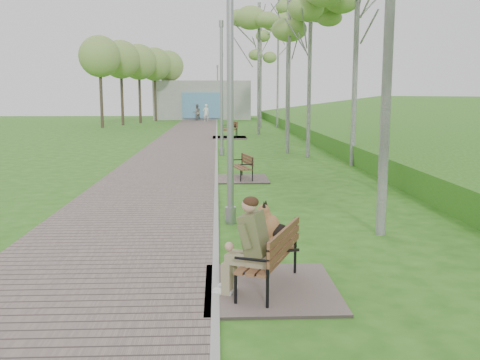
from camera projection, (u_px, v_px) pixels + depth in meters
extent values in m
plane|color=#2A6316|center=(216.00, 295.00, 6.93)|extent=(120.00, 120.00, 0.00)
cube|color=#6D5B58|center=(183.00, 144.00, 28.06)|extent=(3.50, 67.00, 0.04)
cube|color=#999993|center=(217.00, 144.00, 28.13)|extent=(0.10, 67.00, 0.05)
cube|color=#52952F|center=(452.00, 146.00, 27.16)|extent=(14.00, 70.00, 1.60)
cube|color=#9E9E99|center=(203.00, 100.00, 56.86)|extent=(10.00, 5.00, 4.00)
cube|color=#538FBA|center=(202.00, 105.00, 54.38)|extent=(4.00, 0.20, 2.60)
cube|color=#6D5B58|center=(271.00, 288.00, 7.13)|extent=(1.75, 1.94, 0.04)
cube|color=brown|center=(267.00, 258.00, 7.06)|extent=(0.96, 1.51, 0.04)
cube|color=brown|center=(284.00, 241.00, 6.94)|extent=(0.59, 1.36, 0.32)
cube|color=#6D5B58|center=(243.00, 179.00, 16.36)|extent=(1.54, 1.71, 0.04)
cube|color=brown|center=(241.00, 167.00, 16.30)|extent=(0.65, 1.33, 0.03)
cube|color=brown|center=(248.00, 160.00, 16.31)|extent=(0.31, 1.26, 0.28)
cube|color=#6D5B58|center=(231.00, 137.00, 32.46)|extent=(1.90, 2.12, 0.04)
cube|color=brown|center=(230.00, 130.00, 32.39)|extent=(0.98, 1.65, 0.04)
cube|color=brown|center=(234.00, 125.00, 32.27)|extent=(0.57, 1.51, 0.35)
cube|color=#6D5B58|center=(229.00, 138.00, 32.23)|extent=(2.03, 2.25, 0.04)
cube|color=brown|center=(229.00, 129.00, 32.15)|extent=(0.88, 1.76, 0.05)
cube|color=brown|center=(233.00, 124.00, 32.17)|extent=(0.43, 1.65, 0.37)
cylinder|color=gray|center=(231.00, 215.00, 10.78)|extent=(0.23, 0.23, 0.34)
cylinder|color=gray|center=(230.00, 82.00, 10.36)|extent=(0.14, 0.14, 5.64)
cylinder|color=gray|center=(222.00, 152.00, 22.84)|extent=(0.22, 0.22, 0.32)
cylinder|color=gray|center=(222.00, 92.00, 22.44)|extent=(0.13, 0.13, 5.41)
cylinder|color=gray|center=(221.00, 24.00, 22.00)|extent=(0.19, 0.19, 0.27)
cylinder|color=gray|center=(222.00, 127.00, 40.68)|extent=(0.22, 0.22, 0.33)
cylinder|color=gray|center=(222.00, 93.00, 40.27)|extent=(0.13, 0.13, 5.46)
cylinder|color=gray|center=(222.00, 55.00, 39.84)|extent=(0.20, 0.20, 0.27)
cylinder|color=gray|center=(218.00, 118.00, 55.26)|extent=(0.21, 0.21, 0.32)
cylinder|color=gray|center=(218.00, 94.00, 54.86)|extent=(0.13, 0.13, 5.37)
cylinder|color=gray|center=(218.00, 66.00, 54.43)|extent=(0.19, 0.19, 0.27)
imported|color=white|center=(206.00, 113.00, 51.30)|extent=(0.69, 0.53, 1.69)
imported|color=gray|center=(197.00, 113.00, 52.78)|extent=(0.99, 0.90, 1.65)
cylinder|color=silver|center=(390.00, 23.00, 13.64)|extent=(0.16, 0.16, 8.79)
cylinder|color=silver|center=(289.00, 67.00, 23.15)|extent=(0.16, 0.16, 7.53)
ellipsoid|color=#85A750|center=(290.00, 9.00, 22.77)|extent=(2.37, 2.37, 3.31)
cylinder|color=silver|center=(356.00, 55.00, 19.00)|extent=(0.17, 0.17, 7.95)
cylinder|color=silver|center=(310.00, 64.00, 21.56)|extent=(0.18, 0.18, 7.58)
ellipsoid|color=#85A750|center=(311.00, 2.00, 21.18)|extent=(2.54, 2.54, 3.34)
cylinder|color=silver|center=(287.00, 68.00, 27.39)|extent=(0.15, 0.15, 7.88)
ellipsoid|color=#85A750|center=(288.00, 17.00, 26.99)|extent=(2.21, 2.21, 3.47)
cylinder|color=silver|center=(259.00, 70.00, 34.27)|extent=(0.20, 0.20, 8.32)
ellipsoid|color=#85A750|center=(259.00, 27.00, 33.85)|extent=(2.93, 2.93, 3.66)
cylinder|color=silver|center=(278.00, 61.00, 41.47)|extent=(0.17, 0.17, 10.25)
ellipsoid|color=#85A750|center=(278.00, 18.00, 40.95)|extent=(2.50, 2.50, 4.51)
cylinder|color=silver|center=(261.00, 75.00, 41.25)|extent=(0.15, 0.15, 8.19)
ellipsoid|color=#85A750|center=(261.00, 40.00, 40.84)|extent=(2.23, 2.23, 3.61)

